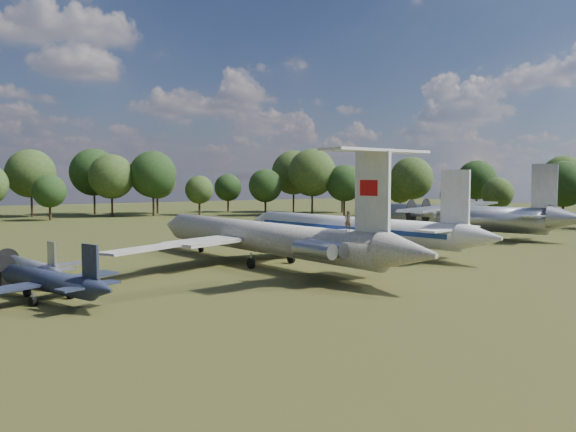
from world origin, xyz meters
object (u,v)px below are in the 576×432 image
person_on_il62 (348,220)px  an12_transport (460,221)px  small_prop_west (50,286)px  tu104_jet (350,233)px  il62_airliner (261,243)px  small_prop_northwest (32,271)px

person_on_il62 → an12_transport: bearing=-141.7°
an12_transport → person_on_il62: 44.25m
an12_transport → small_prop_west: 65.41m
tu104_jet → small_prop_west: bearing=-174.5°
an12_transport → small_prop_west: bearing=172.7°
tu104_jet → an12_transport: an12_transport is taller
il62_airliner → small_prop_northwest: (-22.82, 0.91, -1.31)m
il62_airliner → tu104_jet: size_ratio=1.09×
person_on_il62 → tu104_jet: bearing=-118.7°
tu104_jet → small_prop_west: size_ratio=2.66×
tu104_jet → small_prop_northwest: 38.58m
il62_airliner → small_prop_west: bearing=-169.3°
il62_airliner → person_on_il62: bearing=-90.0°
an12_transport → small_prop_northwest: bearing=164.4°
il62_airliner → person_on_il62: size_ratio=26.39×
il62_airliner → tu104_jet: (15.53, 4.94, -0.15)m
an12_transport → small_prop_west: size_ratio=2.31×
tu104_jet → small_prop_west: tu104_jet is taller
small_prop_northwest → person_on_il62: (25.10, -13.69, 4.52)m
il62_airliner → small_prop_northwest: 22.87m
an12_transport → small_prop_northwest: 63.83m
small_prop_west → person_on_il62: person_on_il62 is taller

